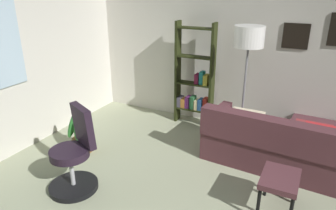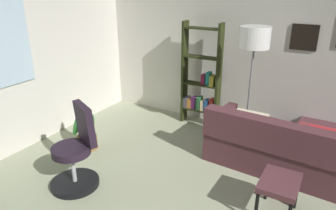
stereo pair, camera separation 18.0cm
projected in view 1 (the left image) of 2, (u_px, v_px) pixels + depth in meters
wall_right_with_frames at (273, 42)px, 4.63m from camera, size 0.12×5.89×2.86m
couch at (283, 143)px, 4.11m from camera, size 1.44×1.84×0.77m
footstool at (280, 182)px, 3.19m from camera, size 0.49×0.37×0.43m
office_chair at (75, 158)px, 3.56m from camera, size 0.59×0.57×0.99m
bookshelf at (195, 82)px, 5.13m from camera, size 0.18×0.64×1.69m
floor_lamp at (248, 44)px, 4.16m from camera, size 0.40×0.40×1.72m
potted_plant at (81, 134)px, 4.40m from camera, size 0.31×0.43×0.65m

